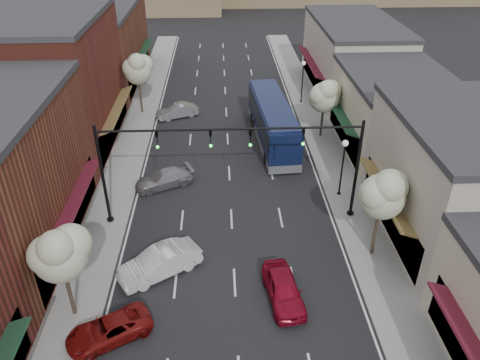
{
  "coord_description": "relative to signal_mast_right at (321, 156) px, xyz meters",
  "views": [
    {
      "loc": [
        -0.56,
        -17.31,
        18.54
      ],
      "look_at": [
        0.63,
        9.36,
        2.2
      ],
      "focal_mm": 35.0,
      "sensor_mm": 36.0,
      "label": 1
    }
  ],
  "objects": [
    {
      "name": "ground",
      "position": [
        -5.62,
        -8.0,
        -4.62
      ],
      "size": [
        160.0,
        160.0,
        0.0
      ],
      "primitive_type": "plane",
      "color": "black",
      "rests_on": "ground"
    },
    {
      "name": "sidewalk_left",
      "position": [
        -14.02,
        10.5,
        -4.55
      ],
      "size": [
        2.8,
        73.0,
        0.15
      ],
      "primitive_type": "cube",
      "color": "gray",
      "rests_on": "ground"
    },
    {
      "name": "sidewalk_right",
      "position": [
        2.78,
        10.5,
        -4.55
      ],
      "size": [
        2.8,
        73.0,
        0.15
      ],
      "primitive_type": "cube",
      "color": "gray",
      "rests_on": "ground"
    },
    {
      "name": "curb_left",
      "position": [
        -12.62,
        10.5,
        -4.55
      ],
      "size": [
        0.25,
        73.0,
        0.17
      ],
      "primitive_type": "cube",
      "color": "gray",
      "rests_on": "ground"
    },
    {
      "name": "curb_right",
      "position": [
        1.38,
        10.5,
        -4.55
      ],
      "size": [
        0.25,
        73.0,
        0.17
      ],
      "primitive_type": "cube",
      "color": "gray",
      "rests_on": "ground"
    },
    {
      "name": "bldg_left_midfar",
      "position": [
        -19.86,
        12.0,
        0.78
      ],
      "size": [
        10.14,
        14.1,
        10.9
      ],
      "color": "maroon",
      "rests_on": "ground"
    },
    {
      "name": "bldg_left_far",
      "position": [
        -19.84,
        28.0,
        -0.46
      ],
      "size": [
        10.14,
        18.1,
        8.4
      ],
      "color": "brown",
      "rests_on": "ground"
    },
    {
      "name": "bldg_right_midnear",
      "position": [
        8.1,
        -2.0,
        -0.72
      ],
      "size": [
        9.14,
        12.1,
        7.9
      ],
      "color": "#B2A999",
      "rests_on": "ground"
    },
    {
      "name": "bldg_right_midfar",
      "position": [
        8.08,
        10.0,
        -1.46
      ],
      "size": [
        9.14,
        12.1,
        6.4
      ],
      "color": "beige",
      "rests_on": "ground"
    },
    {
      "name": "bldg_right_far",
      "position": [
        8.09,
        24.0,
        -0.96
      ],
      "size": [
        9.14,
        16.1,
        7.4
      ],
      "color": "#B2A999",
      "rests_on": "ground"
    },
    {
      "name": "signal_mast_right",
      "position": [
        0.0,
        0.0,
        0.0
      ],
      "size": [
        8.22,
        0.46,
        7.0
      ],
      "color": "black",
      "rests_on": "ground"
    },
    {
      "name": "signal_mast_left",
      "position": [
        -11.24,
        0.0,
        0.0
      ],
      "size": [
        8.22,
        0.46,
        7.0
      ],
      "color": "black",
      "rests_on": "ground"
    },
    {
      "name": "tree_right_near",
      "position": [
        2.73,
        -4.05,
        -0.17
      ],
      "size": [
        2.85,
        2.65,
        5.95
      ],
      "color": "#47382B",
      "rests_on": "ground"
    },
    {
      "name": "tree_right_far",
      "position": [
        2.73,
        11.95,
        -0.63
      ],
      "size": [
        2.85,
        2.65,
        5.43
      ],
      "color": "#47382B",
      "rests_on": "ground"
    },
    {
      "name": "tree_left_near",
      "position": [
        -13.87,
        -8.05,
        -0.4
      ],
      "size": [
        2.85,
        2.65,
        5.69
      ],
      "color": "#47382B",
      "rests_on": "ground"
    },
    {
      "name": "tree_left_far",
      "position": [
        -13.87,
        17.95,
        -0.02
      ],
      "size": [
        2.85,
        2.65,
        6.13
      ],
      "color": "#47382B",
      "rests_on": "ground"
    },
    {
      "name": "lamp_post_near",
      "position": [
        2.18,
        2.5,
        -1.62
      ],
      "size": [
        0.44,
        0.44,
        4.44
      ],
      "color": "black",
      "rests_on": "ground"
    },
    {
      "name": "lamp_post_far",
      "position": [
        2.18,
        20.0,
        -1.62
      ],
      "size": [
        0.44,
        0.44,
        4.44
      ],
      "color": "black",
      "rests_on": "ground"
    },
    {
      "name": "coach_bus",
      "position": [
        -1.75,
        11.35,
        -2.72
      ],
      "size": [
        3.43,
        12.08,
        3.65
      ],
      "rotation": [
        0.0,
        0.0,
        0.07
      ],
      "color": "#0E173A",
      "rests_on": "ground"
    },
    {
      "name": "red_hatchback",
      "position": [
        -3.08,
        -7.37,
        -3.9
      ],
      "size": [
        2.25,
        4.42,
        1.44
      ],
      "primitive_type": "imported",
      "rotation": [
        0.0,
        0.0,
        0.13
      ],
      "color": "maroon",
      "rests_on": "ground"
    },
    {
      "name": "parked_car_a",
      "position": [
        -11.82,
        -9.56,
        -4.05
      ],
      "size": [
        4.52,
        3.63,
        1.14
      ],
      "primitive_type": "imported",
      "rotation": [
        0.0,
        0.0,
        -1.07
      ],
      "color": "maroon",
      "rests_on": "ground"
    },
    {
      "name": "parked_car_b",
      "position": [
        -9.82,
        -5.06,
        -3.84
      ],
      "size": [
        4.91,
        3.95,
        1.57
      ],
      "primitive_type": "imported",
      "rotation": [
        0.0,
        0.0,
        -1.0
      ],
      "color": "silver",
      "rests_on": "ground"
    },
    {
      "name": "parked_car_c",
      "position": [
        -10.47,
        4.36,
        -3.99
      ],
      "size": [
        4.67,
        3.32,
        1.26
      ],
      "primitive_type": "imported",
      "rotation": [
        0.0,
        0.0,
        -1.17
      ],
      "color": "gray",
      "rests_on": "ground"
    },
    {
      "name": "parked_car_e",
      "position": [
        -10.39,
        16.93,
        -3.97
      ],
      "size": [
        4.2,
        2.83,
        1.31
      ],
      "primitive_type": "imported",
      "rotation": [
        0.0,
        0.0,
        -1.17
      ],
      "color": "#9E9EA3",
      "rests_on": "ground"
    }
  ]
}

